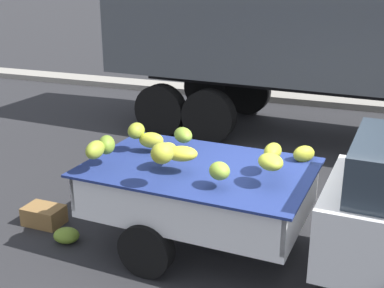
% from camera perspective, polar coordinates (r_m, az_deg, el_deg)
% --- Properties ---
extents(ground, '(220.00, 220.00, 0.00)m').
position_cam_1_polar(ground, '(6.40, 9.78, -12.18)').
color(ground, '#28282B').
extents(curb_strip, '(80.00, 0.80, 0.16)m').
position_cam_1_polar(curb_strip, '(13.52, 16.66, 4.51)').
color(curb_strip, gray).
rests_on(curb_strip, ground).
extents(pickup_truck, '(4.74, 1.97, 1.70)m').
position_cam_1_polar(pickup_truck, '(5.67, 18.16, -7.09)').
color(pickup_truck, white).
rests_on(pickup_truck, ground).
extents(fallen_banana_bunch_near_tailgate, '(0.38, 0.34, 0.19)m').
position_cam_1_polar(fallen_banana_bunch_near_tailgate, '(6.71, -13.99, -9.98)').
color(fallen_banana_bunch_near_tailgate, olive).
rests_on(fallen_banana_bunch_near_tailgate, ground).
extents(produce_crate, '(0.52, 0.36, 0.25)m').
position_cam_1_polar(produce_crate, '(7.22, -16.36, -7.73)').
color(produce_crate, olive).
rests_on(produce_crate, ground).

